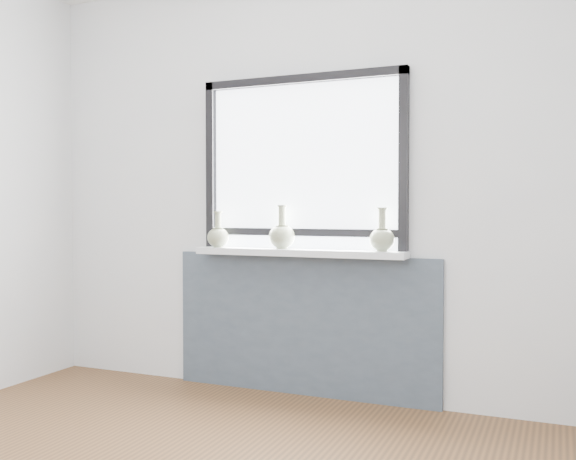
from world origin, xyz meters
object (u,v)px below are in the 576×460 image
at_px(vase_b, 282,235).
at_px(vase_c, 382,237).
at_px(windowsill, 298,252).
at_px(vase_a, 218,236).

height_order(vase_b, vase_c, vase_b).
height_order(windowsill, vase_b, vase_b).
bearing_deg(vase_b, vase_c, 0.06).
distance_m(windowsill, vase_a, 0.54).
relative_size(windowsill, vase_b, 4.97).
bearing_deg(windowsill, vase_a, -177.04).
distance_m(windowsill, vase_b, 0.15).
height_order(vase_a, vase_b, vase_b).
bearing_deg(vase_a, vase_c, 1.83).
bearing_deg(vase_b, vase_a, -175.57).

